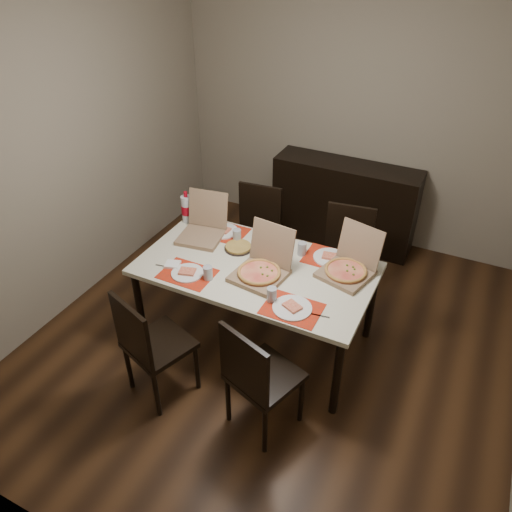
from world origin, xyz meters
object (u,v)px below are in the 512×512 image
object	(u,v)px
chair_far_right	(345,253)
dip_bowl	(280,261)
sideboard	(344,204)
soda_bottle	(187,209)
chair_near_left	(150,343)
chair_far_left	(256,230)
dining_table	(256,274)
chair_near_right	(257,376)
pizza_box_center	(261,269)

from	to	relation	value
chair_far_right	dip_bowl	xyz separation A→B (m)	(-0.34, -0.69, 0.25)
sideboard	soda_bottle	xyz separation A→B (m)	(-1.00, -1.46, 0.42)
chair_near_left	chair_far_right	distance (m)	1.91
sideboard	chair_far_left	world-z (taller)	chair_far_left
dining_table	chair_far_left	world-z (taller)	chair_far_left
dining_table	chair_near_right	distance (m)	0.90
sideboard	pizza_box_center	bearing A→B (deg)	-92.05
chair_far_right	pizza_box_center	distance (m)	1.04
chair_far_left	chair_far_right	xyz separation A→B (m)	(0.89, 0.00, 0.00)
dip_bowl	chair_near_left	bearing A→B (deg)	-119.06
chair_near_right	chair_far_left	world-z (taller)	same
sideboard	chair_far_right	distance (m)	1.04
chair_near_right	chair_far_left	xyz separation A→B (m)	(-0.81, 1.62, 0.00)
chair_far_left	soda_bottle	bearing A→B (deg)	-132.95
dining_table	soda_bottle	xyz separation A→B (m)	(-0.85, 0.35, 0.19)
chair_near_left	dip_bowl	distance (m)	1.17
chair_far_left	chair_far_right	world-z (taller)	same
dip_bowl	soda_bottle	distance (m)	1.02
sideboard	chair_far_right	world-z (taller)	chair_far_right
dining_table	pizza_box_center	size ratio (longest dim) A/B	4.05
chair_near_left	chair_far_right	bearing A→B (deg)	62.24
chair_near_left	chair_far_left	size ratio (longest dim) A/B	1.00
sideboard	chair_far_left	size ratio (longest dim) A/B	1.61
dining_table	soda_bottle	distance (m)	0.94
chair_near_right	dip_bowl	distance (m)	1.00
chair_near_right	soda_bottle	distance (m)	1.73
chair_far_right	sideboard	bearing A→B (deg)	108.27
chair_far_left	pizza_box_center	bearing A→B (deg)	-61.44
chair_near_left	chair_near_right	distance (m)	0.81
chair_near_right	pizza_box_center	world-z (taller)	pizza_box_center
dining_table	chair_far_right	bearing A→B (deg)	59.98
dining_table	dip_bowl	size ratio (longest dim) A/B	16.00
chair_far_left	soda_bottle	xyz separation A→B (m)	(-0.44, -0.47, 0.36)
chair_far_right	pizza_box_center	size ratio (longest dim) A/B	2.09
dining_table	chair_near_left	xyz separation A→B (m)	(-0.41, -0.86, -0.17)
sideboard	dining_table	xyz separation A→B (m)	(-0.15, -1.81, 0.23)
chair_far_right	pizza_box_center	world-z (taller)	pizza_box_center
chair_far_right	dip_bowl	distance (m)	0.81
chair_near_left	chair_far_left	world-z (taller)	same
chair_near_left	soda_bottle	xyz separation A→B (m)	(-0.44, 1.21, 0.36)
sideboard	dip_bowl	world-z (taller)	sideboard
chair_far_left	soda_bottle	distance (m)	0.74
pizza_box_center	dining_table	bearing A→B (deg)	136.05
dip_bowl	soda_bottle	xyz separation A→B (m)	(-0.99, 0.22, 0.11)
chair_near_right	sideboard	bearing A→B (deg)	95.37
pizza_box_center	dip_bowl	size ratio (longest dim) A/B	3.95
sideboard	dining_table	bearing A→B (deg)	-94.86
chair_far_left	dip_bowl	xyz separation A→B (m)	(0.55, -0.69, 0.25)
dining_table	sideboard	bearing A→B (deg)	85.14
chair_far_right	soda_bottle	size ratio (longest dim) A/B	3.22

